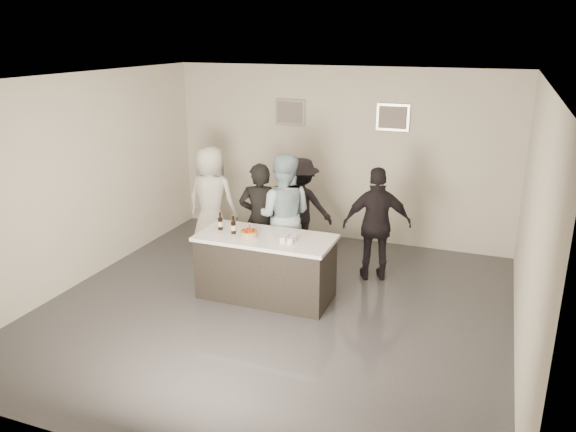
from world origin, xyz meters
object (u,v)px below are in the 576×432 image
(bar_counter, at_px, (266,267))
(person_main_blue, at_px, (283,215))
(person_guest_right, at_px, (377,224))
(person_guest_back, at_px, (301,206))
(person_main_black, at_px, (260,220))
(cake, at_px, (249,234))
(person_guest_left, at_px, (211,200))
(beer_bottle_b, at_px, (233,225))
(beer_bottle_a, at_px, (220,221))

(bar_counter, distance_m, person_main_blue, 0.98)
(person_guest_right, distance_m, person_guest_back, 1.55)
(person_main_black, xyz_separation_m, person_main_blue, (0.31, 0.14, 0.07))
(bar_counter, bearing_deg, cake, -155.51)
(person_main_black, xyz_separation_m, person_guest_left, (-1.15, 0.63, 0.02))
(cake, height_order, person_main_blue, person_main_blue)
(beer_bottle_b, bearing_deg, person_main_blue, 68.06)
(beer_bottle_b, distance_m, person_guest_left, 1.79)
(person_main_blue, bearing_deg, person_main_black, 11.39)
(beer_bottle_a, height_order, person_guest_right, person_guest_right)
(beer_bottle_b, relative_size, person_main_black, 0.15)
(beer_bottle_a, xyz_separation_m, beer_bottle_b, (0.24, -0.08, 0.00))
(cake, xyz_separation_m, beer_bottle_b, (-0.24, 0.03, 0.09))
(beer_bottle_b, bearing_deg, person_guest_back, 80.39)
(cake, xyz_separation_m, person_guest_right, (1.48, 1.25, -0.09))
(beer_bottle_a, height_order, person_main_black, person_main_black)
(person_guest_left, xyz_separation_m, person_guest_back, (1.41, 0.47, -0.09))
(person_guest_back, bearing_deg, cake, 83.23)
(person_main_black, bearing_deg, beer_bottle_a, 49.84)
(beer_bottle_a, xyz_separation_m, person_main_blue, (0.61, 0.83, -0.10))
(person_main_blue, height_order, person_guest_right, person_main_blue)
(beer_bottle_a, distance_m, person_main_blue, 1.04)
(person_main_black, xyz_separation_m, person_guest_back, (0.26, 1.10, -0.07))
(beer_bottle_b, bearing_deg, person_guest_right, 35.26)
(beer_bottle_b, height_order, person_main_black, person_main_black)
(beer_bottle_b, height_order, person_guest_left, person_guest_left)
(beer_bottle_a, bearing_deg, person_guest_back, 72.66)
(person_main_black, distance_m, person_guest_right, 1.73)
(cake, relative_size, beer_bottle_b, 0.90)
(beer_bottle_b, bearing_deg, cake, -7.18)
(cake, relative_size, person_main_blue, 0.13)
(person_main_blue, distance_m, person_guest_right, 1.39)
(bar_counter, height_order, cake, cake)
(person_guest_left, bearing_deg, beer_bottle_b, 128.61)
(bar_counter, xyz_separation_m, person_main_black, (-0.39, 0.72, 0.41))
(bar_counter, height_order, person_guest_right, person_guest_right)
(person_main_black, relative_size, person_main_blue, 0.93)
(bar_counter, distance_m, cake, 0.54)
(person_main_blue, relative_size, person_guest_left, 1.05)
(person_guest_left, bearing_deg, bar_counter, 139.62)
(person_main_black, relative_size, person_guest_left, 0.98)
(beer_bottle_a, bearing_deg, bar_counter, -1.82)
(person_main_blue, xyz_separation_m, person_guest_back, (-0.05, 0.96, -0.13))
(person_guest_right, bearing_deg, cake, 21.05)
(person_guest_right, bearing_deg, beer_bottle_a, 10.87)
(beer_bottle_b, xyz_separation_m, person_guest_left, (-1.09, 1.40, -0.15))
(cake, bearing_deg, person_guest_right, 40.18)
(cake, distance_m, person_guest_right, 1.94)
(person_main_black, relative_size, person_guest_back, 1.09)
(bar_counter, xyz_separation_m, person_guest_right, (1.28, 1.16, 0.40))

